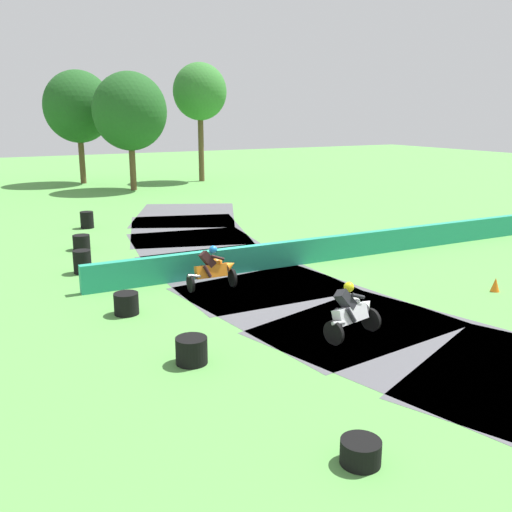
{
  "coord_description": "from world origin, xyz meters",
  "views": [
    {
      "loc": [
        -8.48,
        -17.11,
        5.42
      ],
      "look_at": [
        0.01,
        -1.38,
        0.9
      ],
      "focal_mm": 39.94,
      "sensor_mm": 36.0,
      "label": 1
    }
  ],
  "objects_px": {
    "traffic_cone": "(495,285)",
    "tire_stack_extra_b": "(361,452)",
    "motorcycle_chase_white": "(352,311)",
    "tire_stack_near": "(87,220)",
    "tire_stack_mid_b": "(82,262)",
    "motorcycle_lead_orange": "(213,269)",
    "tire_stack_mid_a": "(81,242)",
    "tire_stack_extra_a": "(192,350)",
    "tire_stack_far": "(126,304)"
  },
  "relations": [
    {
      "from": "motorcycle_chase_white",
      "to": "tire_stack_extra_a",
      "type": "height_order",
      "value": "motorcycle_chase_white"
    },
    {
      "from": "traffic_cone",
      "to": "tire_stack_near",
      "type": "bearing_deg",
      "value": 118.94
    },
    {
      "from": "tire_stack_near",
      "to": "tire_stack_mid_b",
      "type": "xyz_separation_m",
      "value": [
        -1.89,
        -7.96,
        0.0
      ]
    },
    {
      "from": "motorcycle_chase_white",
      "to": "traffic_cone",
      "type": "bearing_deg",
      "value": 6.91
    },
    {
      "from": "motorcycle_lead_orange",
      "to": "tire_stack_extra_b",
      "type": "relative_size",
      "value": 2.57
    },
    {
      "from": "tire_stack_mid_b",
      "to": "tire_stack_near",
      "type": "bearing_deg",
      "value": 76.64
    },
    {
      "from": "motorcycle_chase_white",
      "to": "tire_stack_near",
      "type": "distance_m",
      "value": 17.2
    },
    {
      "from": "tire_stack_mid_a",
      "to": "tire_stack_near",
      "type": "bearing_deg",
      "value": 74.93
    },
    {
      "from": "tire_stack_mid_a",
      "to": "tire_stack_extra_a",
      "type": "relative_size",
      "value": 0.95
    },
    {
      "from": "motorcycle_lead_orange",
      "to": "tire_stack_extra_a",
      "type": "relative_size",
      "value": 2.39
    },
    {
      "from": "traffic_cone",
      "to": "tire_stack_far",
      "type": "bearing_deg",
      "value": 162.14
    },
    {
      "from": "motorcycle_lead_orange",
      "to": "traffic_cone",
      "type": "relative_size",
      "value": 3.86
    },
    {
      "from": "tire_stack_far",
      "to": "tire_stack_mid_b",
      "type": "bearing_deg",
      "value": 92.07
    },
    {
      "from": "tire_stack_mid_b",
      "to": "tire_stack_extra_b",
      "type": "bearing_deg",
      "value": -83.6
    },
    {
      "from": "tire_stack_near",
      "to": "tire_stack_mid_a",
      "type": "height_order",
      "value": "tire_stack_near"
    },
    {
      "from": "tire_stack_near",
      "to": "tire_stack_mid_a",
      "type": "bearing_deg",
      "value": -105.07
    },
    {
      "from": "motorcycle_lead_orange",
      "to": "motorcycle_chase_white",
      "type": "bearing_deg",
      "value": -74.4
    },
    {
      "from": "tire_stack_far",
      "to": "tire_stack_extra_b",
      "type": "height_order",
      "value": "tire_stack_far"
    },
    {
      "from": "tire_stack_extra_a",
      "to": "traffic_cone",
      "type": "height_order",
      "value": "tire_stack_extra_a"
    },
    {
      "from": "tire_stack_mid_b",
      "to": "tire_stack_far",
      "type": "bearing_deg",
      "value": -87.93
    },
    {
      "from": "tire_stack_mid_b",
      "to": "traffic_cone",
      "type": "relative_size",
      "value": 1.82
    },
    {
      "from": "tire_stack_far",
      "to": "traffic_cone",
      "type": "bearing_deg",
      "value": -17.86
    },
    {
      "from": "motorcycle_lead_orange",
      "to": "motorcycle_chase_white",
      "type": "distance_m",
      "value": 5.38
    },
    {
      "from": "motorcycle_chase_white",
      "to": "traffic_cone",
      "type": "height_order",
      "value": "motorcycle_chase_white"
    },
    {
      "from": "tire_stack_mid_a",
      "to": "motorcycle_chase_white",
      "type": "bearing_deg",
      "value": -72.4
    },
    {
      "from": "tire_stack_extra_b",
      "to": "tire_stack_mid_b",
      "type": "bearing_deg",
      "value": 96.4
    },
    {
      "from": "motorcycle_chase_white",
      "to": "tire_stack_extra_b",
      "type": "relative_size",
      "value": 2.54
    },
    {
      "from": "tire_stack_near",
      "to": "tire_stack_extra_b",
      "type": "relative_size",
      "value": 1.21
    },
    {
      "from": "tire_stack_mid_a",
      "to": "tire_stack_extra_b",
      "type": "bearing_deg",
      "value": -87.31
    },
    {
      "from": "traffic_cone",
      "to": "motorcycle_lead_orange",
      "type": "bearing_deg",
      "value": 149.76
    },
    {
      "from": "motorcycle_lead_orange",
      "to": "tire_stack_far",
      "type": "relative_size",
      "value": 2.5
    },
    {
      "from": "traffic_cone",
      "to": "tire_stack_extra_b",
      "type": "bearing_deg",
      "value": -151.25
    },
    {
      "from": "motorcycle_chase_white",
      "to": "tire_stack_far",
      "type": "relative_size",
      "value": 2.47
    },
    {
      "from": "motorcycle_chase_white",
      "to": "tire_stack_mid_b",
      "type": "distance_m",
      "value": 10.16
    },
    {
      "from": "tire_stack_mid_a",
      "to": "tire_stack_mid_b",
      "type": "relative_size",
      "value": 0.85
    },
    {
      "from": "tire_stack_mid_a",
      "to": "tire_stack_mid_b",
      "type": "xyz_separation_m",
      "value": [
        -0.71,
        -3.56,
        0.1
      ]
    },
    {
      "from": "tire_stack_far",
      "to": "traffic_cone",
      "type": "xyz_separation_m",
      "value": [
        10.69,
        -3.44,
        -0.08
      ]
    },
    {
      "from": "tire_stack_extra_a",
      "to": "tire_stack_mid_b",
      "type": "bearing_deg",
      "value": 93.68
    },
    {
      "from": "tire_stack_mid_b",
      "to": "traffic_cone",
      "type": "bearing_deg",
      "value": -37.26
    },
    {
      "from": "tire_stack_mid_a",
      "to": "traffic_cone",
      "type": "distance_m",
      "value": 15.58
    },
    {
      "from": "tire_stack_far",
      "to": "traffic_cone",
      "type": "relative_size",
      "value": 1.54
    },
    {
      "from": "motorcycle_chase_white",
      "to": "tire_stack_extra_b",
      "type": "bearing_deg",
      "value": -126.03
    },
    {
      "from": "tire_stack_extra_a",
      "to": "tire_stack_mid_a",
      "type": "bearing_deg",
      "value": 89.3
    },
    {
      "from": "motorcycle_lead_orange",
      "to": "tire_stack_extra_b",
      "type": "distance_m",
      "value": 9.74
    },
    {
      "from": "tire_stack_mid_b",
      "to": "traffic_cone",
      "type": "distance_m",
      "value": 13.65
    },
    {
      "from": "motorcycle_lead_orange",
      "to": "tire_stack_mid_a",
      "type": "bearing_deg",
      "value": 108.99
    },
    {
      "from": "tire_stack_mid_a",
      "to": "tire_stack_extra_b",
      "type": "height_order",
      "value": "tire_stack_mid_a"
    },
    {
      "from": "tire_stack_mid_a",
      "to": "tire_stack_mid_b",
      "type": "distance_m",
      "value": 3.63
    },
    {
      "from": "tire_stack_mid_a",
      "to": "traffic_cone",
      "type": "bearing_deg",
      "value": -49.34
    },
    {
      "from": "motorcycle_chase_white",
      "to": "tire_stack_extra_a",
      "type": "xyz_separation_m",
      "value": [
        -4.14,
        0.37,
        -0.33
      ]
    }
  ]
}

